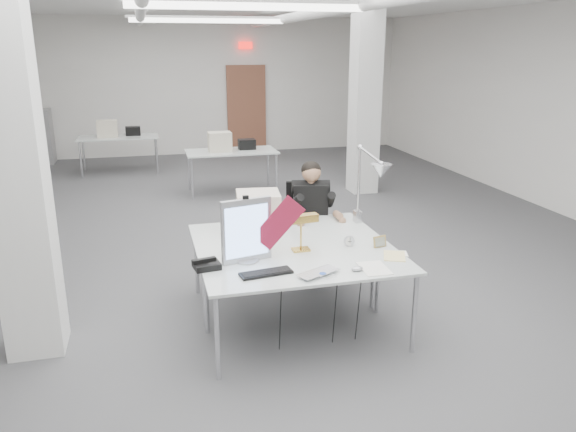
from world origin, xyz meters
The scene contains 23 objects.
room_shell centered at (0.04, 0.13, 1.69)m, with size 10.04×14.04×3.24m.
desk_main centered at (0.00, -2.50, 0.74)m, with size 1.80×0.90×0.03m, color silver.
desk_second centered at (0.00, -1.60, 0.74)m, with size 1.80×0.90×0.03m, color silver.
bg_desk_a centered at (0.20, 3.00, 0.74)m, with size 1.60×0.80×0.03m, color silver.
bg_desk_b centered at (-1.80, 5.20, 0.74)m, with size 1.60×0.80×0.03m, color silver.
filing_cabinet centered at (-3.50, 6.65, 0.60)m, with size 0.45×0.55×1.20m, color gray.
office_chair centered at (0.46, -1.01, 0.49)m, with size 0.49×0.49×0.99m, color black, non-canonical shape.
seated_person centered at (0.46, -1.06, 0.90)m, with size 0.44×0.56×0.83m, color black, non-canonical shape.
monitor centered at (-0.49, -2.31, 1.03)m, with size 0.45×0.05×0.56m, color #ABACB0.
pennant centered at (-0.22, -2.35, 1.09)m, with size 0.48×0.01×0.20m, color maroon.
keyboard centered at (-0.39, -2.64, 0.77)m, with size 0.43×0.14×0.02m, color black.
laptop centered at (0.04, -2.81, 0.77)m, with size 0.37×0.24×0.03m, color silver.
mouse centered at (0.35, -2.76, 0.78)m, with size 0.10×0.06×0.04m, color #B3B3B8.
bankers_lamp centered at (0.03, -2.18, 0.93)m, with size 0.31×0.13×0.36m, color #BC8B3B, non-canonical shape.
desk_phone centered at (-0.85, -2.39, 0.78)m, with size 0.21×0.19×0.05m, color black.
picture_frame_left centered at (-0.61, -2.25, 0.81)m, with size 0.13×0.01×0.10m, color #AE794B.
picture_frame_right centered at (0.77, -2.27, 0.81)m, with size 0.14×0.01×0.11m, color tan.
desk_clock centered at (0.50, -2.17, 0.81)m, with size 0.10×0.10×0.03m, color silver.
paper_stack_a centered at (0.51, -2.75, 0.76)m, with size 0.22×0.32×0.01m, color white.
paper_stack_b centered at (0.80, -2.53, 0.76)m, with size 0.19×0.26×0.01m, color #EDD88E.
paper_stack_c centered at (0.84, -2.47, 0.76)m, with size 0.20×0.14×0.01m, color white.
beige_monitor centered at (-0.23, -1.53, 0.96)m, with size 0.42×0.40×0.40m, color beige.
architect_lamp centered at (0.85, -1.74, 1.18)m, with size 0.23×0.67×0.86m, color silver, non-canonical shape.
Camera 1 is at (-1.28, -6.81, 2.55)m, focal length 35.00 mm.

